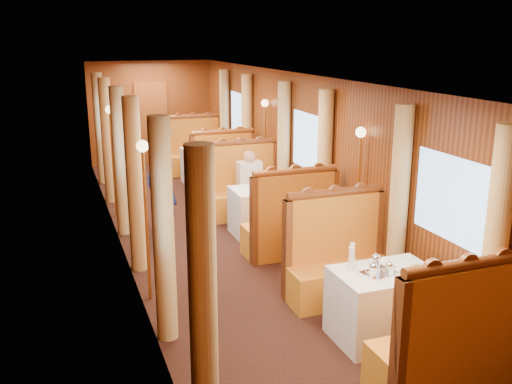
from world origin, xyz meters
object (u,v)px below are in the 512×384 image
fruit_plate (417,269)px  rose_vase_mid (266,177)px  banquette_mid_fwd (290,228)px  table_near (384,305)px  table_far (208,166)px  banquette_far_aft (196,155)px  tea_tray (379,273)px  teapot_left (373,272)px  banquette_far_fwd (221,174)px  rose_vase_far (209,140)px  table_mid (265,211)px  banquette_near_fwd (447,349)px  teapot_back (376,263)px  steward (161,180)px  teapot_right (389,270)px  banquette_mid_aft (245,192)px  passenger (250,178)px  banquette_near_aft (338,265)px

fruit_plate → rose_vase_mid: 3.61m
banquette_mid_fwd → table_near: bearing=-90.0°
table_far → banquette_mid_fwd: bearing=-90.0°
banquette_far_aft → tea_tray: size_ratio=3.94×
teapot_left → rose_vase_mid: bearing=105.4°
banquette_far_fwd → rose_vase_far: size_ratio=3.72×
table_mid → banquette_far_aft: (0.00, 4.51, 0.05)m
banquette_near_fwd → teapot_back: (-0.07, 1.11, 0.39)m
banquette_far_aft → steward: (-1.55, -3.99, 0.48)m
banquette_far_fwd → teapot_right: size_ratio=9.52×
teapot_right → fruit_plate: teapot_right is taller
banquette_far_aft → teapot_left: 8.11m
banquette_mid_fwd → steward: steward is taller
table_far → tea_tray: 7.03m
banquette_mid_aft → banquette_far_aft: bearing=90.0°
banquette_far_fwd → banquette_near_fwd: bearing=-90.0°
teapot_right → banquette_far_aft: bearing=86.5°
rose_vase_far → passenger: bearing=-90.6°
table_far → table_mid: bearing=-90.0°
banquette_mid_fwd → passenger: bearing=90.0°
banquette_near_fwd → banquette_far_fwd: 7.00m
teapot_right → steward: bearing=106.9°
banquette_mid_aft → table_far: 2.49m
banquette_near_aft → banquette_far_fwd: 4.97m
banquette_near_fwd → banquette_mid_aft: 5.53m
table_near → banquette_mid_aft: bearing=90.0°
teapot_back → rose_vase_mid: 3.41m
banquette_near_fwd → tea_tray: banquette_near_fwd is taller
banquette_near_aft → table_far: (0.00, 5.99, -0.05)m
teapot_left → teapot_right: size_ratio=1.05×
fruit_plate → rose_vase_far: (-0.28, 7.08, 0.16)m
table_far → teapot_left: 7.10m
teapot_back → steward: steward is taller
teapot_back → rose_vase_mid: size_ratio=0.44×
table_far → banquette_far_fwd: bearing=-90.0°
table_far → banquette_far_fwd: (0.00, -1.01, 0.05)m
banquette_near_aft → rose_vase_mid: (0.01, 2.49, 0.50)m
banquette_far_aft → teapot_back: banquette_far_aft is taller
banquette_mid_aft → rose_vase_far: (0.03, 2.47, 0.50)m
fruit_plate → passenger: bearing=94.1°
teapot_right → banquette_mid_fwd: bearing=86.1°
banquette_far_fwd → rose_vase_far: bearing=88.4°
banquette_near_fwd → teapot_left: size_ratio=9.05×
teapot_right → fruit_plate: (0.34, 0.01, -0.04)m
tea_tray → fruit_plate: 0.41m
tea_tray → fruit_plate: (0.41, -0.07, 0.01)m
banquette_mid_aft → table_mid: bearing=-90.0°
banquette_mid_fwd → rose_vase_mid: size_ratio=3.72×
banquette_far_aft → teapot_left: banquette_far_aft is taller
banquette_near_fwd → banquette_mid_fwd: size_ratio=1.00×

